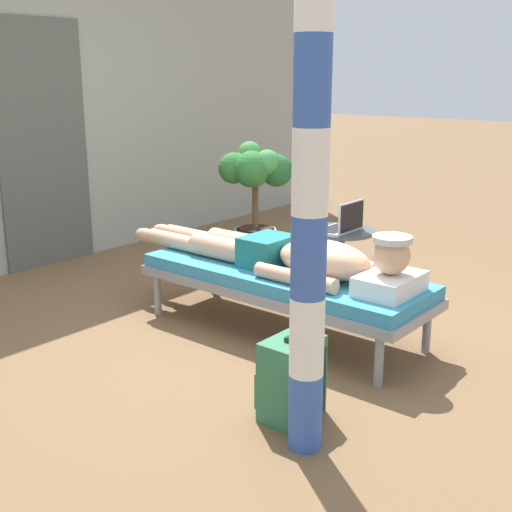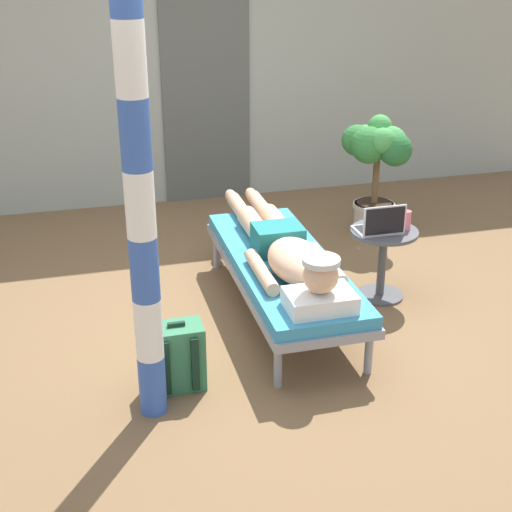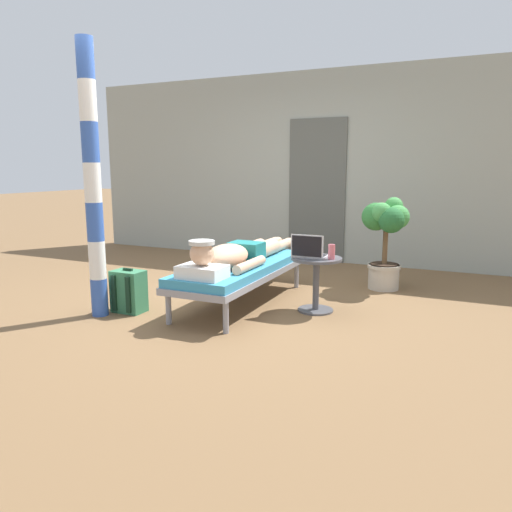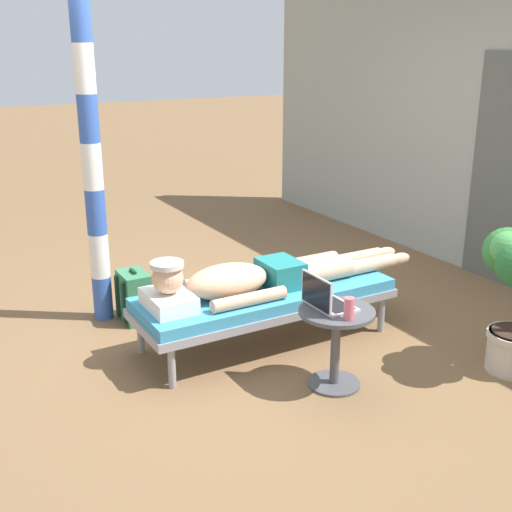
{
  "view_description": "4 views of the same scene",
  "coord_description": "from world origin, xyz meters",
  "px_view_note": "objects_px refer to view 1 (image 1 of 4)",
  "views": [
    {
      "loc": [
        -3.0,
        -2.45,
        1.61
      ],
      "look_at": [
        0.0,
        0.03,
        0.53
      ],
      "focal_mm": 46.65,
      "sensor_mm": 36.0,
      "label": 1
    },
    {
      "loc": [
        -1.15,
        -4.34,
        2.46
      ],
      "look_at": [
        -0.05,
        -0.17,
        0.52
      ],
      "focal_mm": 51.1,
      "sensor_mm": 36.0,
      "label": 2
    },
    {
      "loc": [
        2.3,
        -4.29,
        1.36
      ],
      "look_at": [
        0.28,
        0.1,
        0.47
      ],
      "focal_mm": 34.0,
      "sensor_mm": 36.0,
      "label": 3
    },
    {
      "loc": [
        3.9,
        -2.24,
        2.1
      ],
      "look_at": [
        0.04,
        -0.04,
        0.63
      ],
      "focal_mm": 45.22,
      "sensor_mm": 36.0,
      "label": 4
    }
  ],
  "objects_px": {
    "backpack": "(291,379)",
    "potted_plant": "(255,186)",
    "laptop": "(343,224)",
    "drink_glass": "(356,217)",
    "lounge_chair": "(283,280)",
    "person_reclining": "(293,256)",
    "porch_post": "(310,172)",
    "side_table": "(340,252)"
  },
  "relations": [
    {
      "from": "person_reclining",
      "to": "side_table",
      "type": "bearing_deg",
      "value": 10.26
    },
    {
      "from": "drink_glass",
      "to": "porch_post",
      "type": "distance_m",
      "value": 2.24
    },
    {
      "from": "laptop",
      "to": "drink_glass",
      "type": "bearing_deg",
      "value": 5.98
    },
    {
      "from": "potted_plant",
      "to": "porch_post",
      "type": "xyz_separation_m",
      "value": [
        -2.21,
        -2.11,
        0.56
      ]
    },
    {
      "from": "laptop",
      "to": "backpack",
      "type": "xyz_separation_m",
      "value": [
        -1.55,
        -0.71,
        -0.39
      ]
    },
    {
      "from": "drink_glass",
      "to": "potted_plant",
      "type": "height_order",
      "value": "potted_plant"
    },
    {
      "from": "person_reclining",
      "to": "laptop",
      "type": "bearing_deg",
      "value": 7.06
    },
    {
      "from": "person_reclining",
      "to": "drink_glass",
      "type": "height_order",
      "value": "person_reclining"
    },
    {
      "from": "person_reclining",
      "to": "porch_post",
      "type": "bearing_deg",
      "value": -140.94
    },
    {
      "from": "lounge_chair",
      "to": "side_table",
      "type": "relative_size",
      "value": 3.66
    },
    {
      "from": "backpack",
      "to": "side_table",
      "type": "bearing_deg",
      "value": 25.19
    },
    {
      "from": "lounge_chair",
      "to": "person_reclining",
      "type": "relative_size",
      "value": 0.88
    },
    {
      "from": "person_reclining",
      "to": "drink_glass",
      "type": "bearing_deg",
      "value": 6.82
    },
    {
      "from": "drink_glass",
      "to": "backpack",
      "type": "relative_size",
      "value": 0.33
    },
    {
      "from": "porch_post",
      "to": "side_table",
      "type": "bearing_deg",
      "value": 28.39
    },
    {
      "from": "backpack",
      "to": "drink_glass",
      "type": "bearing_deg",
      "value": 22.48
    },
    {
      "from": "side_table",
      "to": "backpack",
      "type": "xyz_separation_m",
      "value": [
        -1.61,
        -0.76,
        -0.16
      ]
    },
    {
      "from": "laptop",
      "to": "drink_glass",
      "type": "xyz_separation_m",
      "value": [
        0.21,
        0.02,
        0.01
      ]
    },
    {
      "from": "backpack",
      "to": "potted_plant",
      "type": "xyz_separation_m",
      "value": [
        2.03,
        1.9,
        0.47
      ]
    },
    {
      "from": "lounge_chair",
      "to": "backpack",
      "type": "relative_size",
      "value": 4.52
    },
    {
      "from": "drink_glass",
      "to": "side_table",
      "type": "bearing_deg",
      "value": 168.96
    },
    {
      "from": "laptop",
      "to": "potted_plant",
      "type": "xyz_separation_m",
      "value": [
        0.48,
        1.2,
        0.08
      ]
    },
    {
      "from": "potted_plant",
      "to": "person_reclining",
      "type": "bearing_deg",
      "value": -132.74
    },
    {
      "from": "person_reclining",
      "to": "laptop",
      "type": "relative_size",
      "value": 7.0
    },
    {
      "from": "backpack",
      "to": "porch_post",
      "type": "xyz_separation_m",
      "value": [
        -0.18,
        -0.21,
        1.03
      ]
    },
    {
      "from": "lounge_chair",
      "to": "laptop",
      "type": "relative_size",
      "value": 6.18
    },
    {
      "from": "side_table",
      "to": "drink_glass",
      "type": "distance_m",
      "value": 0.28
    },
    {
      "from": "side_table",
      "to": "porch_post",
      "type": "relative_size",
      "value": 0.21
    },
    {
      "from": "potted_plant",
      "to": "lounge_chair",
      "type": "bearing_deg",
      "value": -134.5
    },
    {
      "from": "lounge_chair",
      "to": "side_table",
      "type": "height_order",
      "value": "side_table"
    },
    {
      "from": "lounge_chair",
      "to": "porch_post",
      "type": "relative_size",
      "value": 0.78
    },
    {
      "from": "potted_plant",
      "to": "backpack",
      "type": "bearing_deg",
      "value": -136.85
    },
    {
      "from": "side_table",
      "to": "backpack",
      "type": "relative_size",
      "value": 1.23
    },
    {
      "from": "side_table",
      "to": "porch_post",
      "type": "bearing_deg",
      "value": -151.61
    },
    {
      "from": "lounge_chair",
      "to": "porch_post",
      "type": "xyz_separation_m",
      "value": [
        -1.02,
        -0.9,
        0.88
      ]
    },
    {
      "from": "side_table",
      "to": "drink_glass",
      "type": "xyz_separation_m",
      "value": [
        0.15,
        -0.03,
        0.24
      ]
    },
    {
      "from": "person_reclining",
      "to": "side_table",
      "type": "height_order",
      "value": "person_reclining"
    },
    {
      "from": "side_table",
      "to": "laptop",
      "type": "xyz_separation_m",
      "value": [
        -0.06,
        -0.05,
        0.23
      ]
    },
    {
      "from": "lounge_chair",
      "to": "person_reclining",
      "type": "xyz_separation_m",
      "value": [
        0.0,
        -0.08,
        0.17
      ]
    },
    {
      "from": "laptop",
      "to": "backpack",
      "type": "bearing_deg",
      "value": -155.51
    },
    {
      "from": "side_table",
      "to": "potted_plant",
      "type": "relative_size",
      "value": 0.51
    },
    {
      "from": "person_reclining",
      "to": "potted_plant",
      "type": "height_order",
      "value": "potted_plant"
    }
  ]
}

